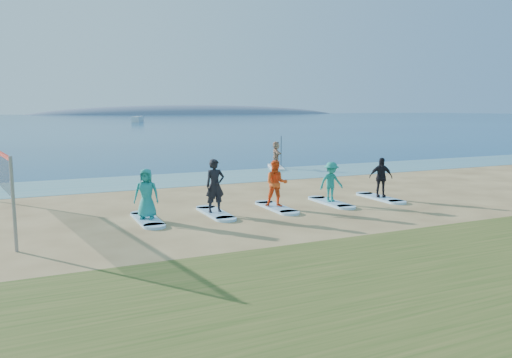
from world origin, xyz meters
name	(u,v)px	position (x,y,z in m)	size (l,w,h in m)	color
ground	(274,219)	(0.00, 0.00, 0.00)	(600.00, 600.00, 0.00)	tan
shallow_water	(184,179)	(0.00, 10.50, 0.01)	(600.00, 600.00, 0.00)	teal
ocean	(50,120)	(0.00, 160.00, 0.01)	(600.00, 600.00, 0.00)	navy
island_ridge	(196,114)	(95.00, 300.00, 0.00)	(220.00, 56.00, 18.00)	slate
paddleboard	(276,167)	(6.65, 12.84, 0.06)	(0.70, 3.00, 0.12)	silver
paddleboarder	(276,154)	(6.65, 12.84, 0.90)	(1.44, 0.46, 1.55)	tan
boat_offshore_b	(138,122)	(20.05, 119.98, 0.00)	(1.91, 6.46, 1.60)	silver
surfboard_0	(147,220)	(-3.92, 1.57, 0.04)	(0.70, 2.20, 0.09)	#9CCEF2
student_0	(146,194)	(-3.92, 1.57, 0.92)	(0.81, 0.53, 1.66)	teal
surfboard_1	(215,213)	(-1.52, 1.57, 0.04)	(0.70, 2.20, 0.09)	#9CCEF2
student_1	(215,186)	(-1.52, 1.57, 1.03)	(0.68, 0.45, 1.87)	black
surfboard_2	(276,208)	(0.89, 1.57, 0.04)	(0.70, 2.20, 0.09)	#9CCEF2
student_2	(276,183)	(0.89, 1.57, 0.95)	(0.84, 0.65, 1.72)	#F15019
surfboard_3	(331,202)	(3.29, 1.57, 0.04)	(0.70, 2.20, 0.09)	#9CCEF2
student_3	(331,182)	(3.29, 1.57, 0.87)	(1.00, 0.58, 1.55)	#1B8579
surfboard_4	(380,198)	(5.70, 1.57, 0.04)	(0.70, 2.20, 0.09)	#9CCEF2
student_4	(381,177)	(5.70, 1.57, 0.90)	(0.95, 0.40, 1.62)	black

